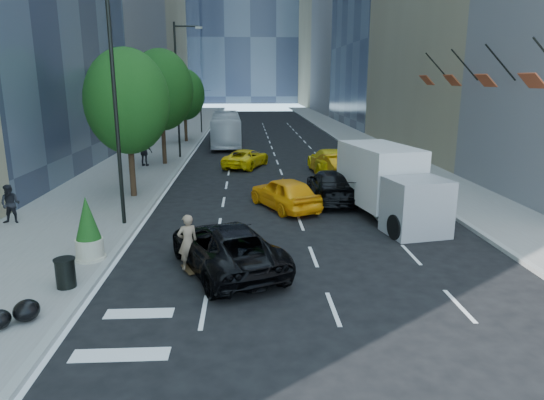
{
  "coord_description": "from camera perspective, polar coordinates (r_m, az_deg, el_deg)",
  "views": [
    {
      "loc": [
        -1.29,
        -15.93,
        6.05
      ],
      "look_at": [
        -0.35,
        1.88,
        1.6
      ],
      "focal_mm": 32.0,
      "sensor_mm": 36.0,
      "label": 1
    }
  ],
  "objects": [
    {
      "name": "city_bus",
      "position": [
        46.04,
        -5.44,
        8.32
      ],
      "size": [
        2.99,
        11.06,
        3.06
      ],
      "primitive_type": "imported",
      "rotation": [
        0.0,
        0.0,
        0.04
      ],
      "color": "silver",
      "rests_on": "ground"
    },
    {
      "name": "taxi_c",
      "position": [
        34.36,
        -3.06,
        4.94
      ],
      "size": [
        3.69,
        5.07,
        1.28
      ],
      "primitive_type": "imported",
      "rotation": [
        0.0,
        0.0,
        2.76
      ],
      "color": "yellow",
      "rests_on": "ground"
    },
    {
      "name": "facade_flags",
      "position": [
        28.54,
        22.32,
        13.27
      ],
      "size": [
        1.85,
        13.3,
        2.05
      ],
      "color": "black",
      "rests_on": "ground"
    },
    {
      "name": "planter_shrub",
      "position": [
        17.26,
        -20.83,
        -3.3
      ],
      "size": [
        0.91,
        0.91,
        2.18
      ],
      "color": "#B7B098",
      "rests_on": "sidewalk_left"
    },
    {
      "name": "tree_far",
      "position": [
        48.31,
        -10.27,
        12.11
      ],
      "size": [
        3.9,
        3.9,
        6.92
      ],
      "color": "black",
      "rests_on": "sidewalk_left"
    },
    {
      "name": "ground",
      "position": [
        17.09,
        1.52,
        -6.73
      ],
      "size": [
        160.0,
        160.0,
        0.0
      ],
      "primitive_type": "plane",
      "color": "black",
      "rests_on": "ground"
    },
    {
      "name": "traffic_signal",
      "position": [
        56.19,
        -8.42,
        12.02
      ],
      "size": [
        2.48,
        0.53,
        5.2
      ],
      "color": "black",
      "rests_on": "sidewalk_left"
    },
    {
      "name": "tree_near",
      "position": [
        25.64,
        -16.65,
        11.03
      ],
      "size": [
        4.2,
        4.2,
        7.46
      ],
      "color": "black",
      "rests_on": "sidewalk_left"
    },
    {
      "name": "skateboarder",
      "position": [
        15.7,
        -9.87,
        -5.33
      ],
      "size": [
        0.78,
        0.66,
        1.81
      ],
      "primitive_type": "imported",
      "rotation": [
        0.0,
        0.0,
        3.55
      ],
      "color": "#7F664F",
      "rests_on": "ground"
    },
    {
      "name": "sidewalk_left",
      "position": [
        46.95,
        -12.52,
        6.37
      ],
      "size": [
        6.0,
        120.0,
        0.15
      ],
      "primitive_type": "cube",
      "color": "slate",
      "rests_on": "ground"
    },
    {
      "name": "taxi_b",
      "position": [
        30.88,
        7.29,
        4.06
      ],
      "size": [
        2.43,
        4.88,
        1.54
      ],
      "primitive_type": "imported",
      "rotation": [
        0.0,
        0.0,
        3.32
      ],
      "color": "orange",
      "rests_on": "ground"
    },
    {
      "name": "black_sedan_mercedes",
      "position": [
        24.88,
        7.08,
        1.72
      ],
      "size": [
        2.47,
        5.59,
        1.6
      ],
      "primitive_type": "imported",
      "rotation": [
        0.0,
        0.0,
        3.1
      ],
      "color": "black",
      "rests_on": "ground"
    },
    {
      "name": "pedestrian_a",
      "position": [
        23.03,
        -28.41,
        -0.43
      ],
      "size": [
        0.81,
        0.63,
        1.66
      ],
      "primitive_type": "imported",
      "rotation": [
        0.0,
        0.0,
        -0.01
      ],
      "color": "black",
      "rests_on": "sidewalk_left"
    },
    {
      "name": "black_sedan_lincoln",
      "position": [
        15.85,
        -5.43,
        -5.51
      ],
      "size": [
        4.44,
        6.09,
        1.54
      ],
      "primitive_type": "imported",
      "rotation": [
        0.0,
        0.0,
        3.52
      ],
      "color": "black",
      "rests_on": "ground"
    },
    {
      "name": "box_truck",
      "position": [
        22.04,
        13.49,
        1.97
      ],
      "size": [
        3.59,
        6.9,
        3.14
      ],
      "rotation": [
        0.0,
        0.0,
        0.19
      ],
      "color": "silver",
      "rests_on": "ground"
    },
    {
      "name": "lamp_near",
      "position": [
        20.56,
        -17.63,
        12.72
      ],
      "size": [
        2.13,
        0.22,
        10.0
      ],
      "color": "black",
      "rests_on": "sidewalk_left"
    },
    {
      "name": "pedestrian_b",
      "position": [
        35.02,
        -14.78,
        5.46
      ],
      "size": [
        1.22,
        0.73,
        1.94
      ],
      "primitive_type": "imported",
      "rotation": [
        0.0,
        0.0,
        2.9
      ],
      "color": "black",
      "rests_on": "sidewalk_left"
    },
    {
      "name": "lamp_far",
      "position": [
        38.26,
        -10.87,
        13.42
      ],
      "size": [
        2.13,
        0.22,
        10.0
      ],
      "color": "black",
      "rests_on": "sidewalk_left"
    },
    {
      "name": "sidewalk_right",
      "position": [
        47.67,
        10.78,
        6.57
      ],
      "size": [
        4.0,
        120.0,
        0.15
      ],
      "primitive_type": "cube",
      "color": "slate",
      "rests_on": "ground"
    },
    {
      "name": "taxi_a",
      "position": [
        23.11,
        1.51,
        0.82
      ],
      "size": [
        3.54,
        4.91,
        1.55
      ],
      "primitive_type": "imported",
      "rotation": [
        0.0,
        0.0,
        3.56
      ],
      "color": "#FFA20D",
      "rests_on": "ground"
    },
    {
      "name": "trash_can",
      "position": [
        15.45,
        -23.12,
        -7.96
      ],
      "size": [
        0.56,
        0.56,
        0.84
      ],
      "primitive_type": "cylinder",
      "color": "black",
      "rests_on": "sidewalk_left"
    },
    {
      "name": "taxi_d",
      "position": [
        32.33,
        6.82,
        4.6
      ],
      "size": [
        2.53,
        5.71,
        1.63
      ],
      "primitive_type": "imported",
      "rotation": [
        0.0,
        0.0,
        3.19
      ],
      "color": "yellow",
      "rests_on": "ground"
    },
    {
      "name": "garbage_bags",
      "position": [
        13.86,
        -27.94,
        -11.77
      ],
      "size": [
        1.09,
        1.05,
        0.54
      ],
      "color": "black",
      "rests_on": "sidewalk_left"
    },
    {
      "name": "tree_mid",
      "position": [
        35.43,
        -12.93,
        12.48
      ],
      "size": [
        4.5,
        4.5,
        7.99
      ],
      "color": "black",
      "rests_on": "sidewalk_left"
    }
  ]
}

